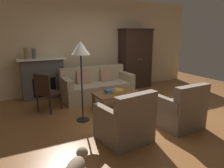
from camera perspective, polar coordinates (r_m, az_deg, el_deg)
name	(u,v)px	position (r m, az deg, el deg)	size (l,w,h in m)	color
ground_plane	(135,116)	(4.71, 6.31, -8.63)	(9.60, 9.60, 0.00)	brown
back_wall	(91,45)	(6.64, -5.59, 10.34)	(7.20, 0.10, 2.80)	beige
fireplace	(43,78)	(6.11, -18.19, 1.56)	(1.26, 0.48, 1.12)	#4C4947
armoire	(135,58)	(7.03, 6.26, 6.90)	(1.06, 0.57, 1.91)	black
couch	(97,87)	(5.85, -4.06, -0.83)	(1.93, 0.88, 0.86)	tan
coffee_table	(118,95)	(4.94, 1.60, -2.96)	(1.10, 0.60, 0.42)	brown
fruit_bowl	(117,91)	(4.94, 1.30, -1.87)	(0.34, 0.34, 0.07)	orange
book_stack	(110,91)	(4.90, -0.48, -1.96)	(0.25, 0.19, 0.08)	#427A4C
mantel_vase_bronze	(26,53)	(5.95, -22.30, 7.71)	(0.09, 0.09, 0.29)	olive
mantel_vase_slate	(34,53)	(5.97, -20.37, 7.78)	(0.11, 0.11, 0.27)	#565B66
armchair_near_left	(126,123)	(3.58, 3.71, -10.46)	(0.87, 0.87, 0.88)	#756656
armchair_near_right	(180,111)	(4.28, 17.83, -7.00)	(0.82, 0.81, 0.88)	#756656
side_chair_wooden	(46,90)	(4.99, -17.40, -1.68)	(0.62, 0.62, 0.90)	black
floor_lamp	(81,53)	(4.17, -8.47, 8.35)	(0.36, 0.36, 1.63)	black
dog	(76,167)	(2.69, -9.63, -21.35)	(0.43, 0.48, 0.39)	gray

